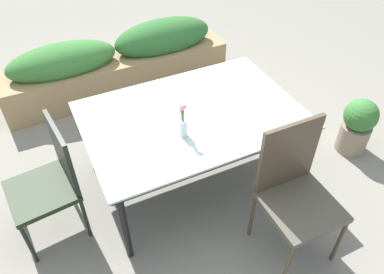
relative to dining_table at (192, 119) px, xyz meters
name	(u,v)px	position (x,y,z in m)	size (l,w,h in m)	color
ground_plane	(189,177)	(-0.02, 0.03, -0.68)	(12.00, 12.00, 0.00)	gray
dining_table	(192,119)	(0.00, 0.00, 0.00)	(1.62, 1.11, 0.73)	#B2C6C1
chair_end_left	(50,179)	(-1.09, 0.01, -0.16)	(0.50, 0.50, 0.94)	black
chair_near_right	(295,187)	(0.37, -0.83, -0.11)	(0.48, 0.48, 1.03)	#4D483D
flower_vase	(183,122)	(-0.16, -0.19, 0.17)	(0.06, 0.06, 0.28)	silver
planter_box	(118,63)	(-0.13, 1.61, -0.34)	(2.47, 0.49, 0.73)	#9E7F56
potted_plant	(357,125)	(1.53, -0.29, -0.39)	(0.30, 0.30, 0.55)	gray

